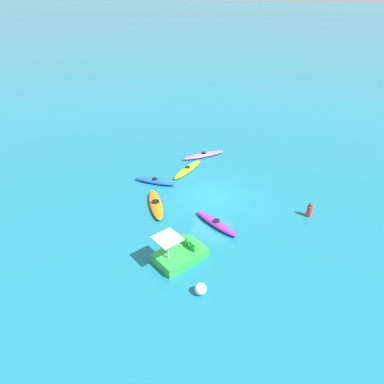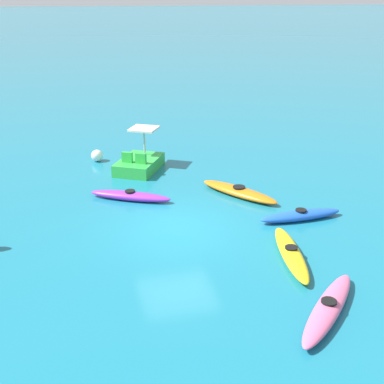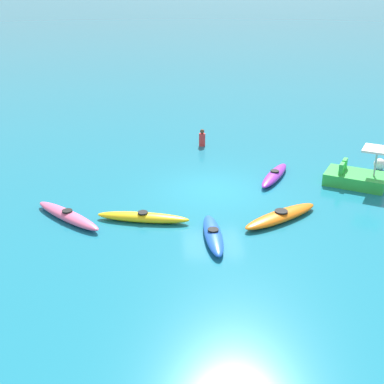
{
  "view_description": "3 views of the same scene",
  "coord_description": "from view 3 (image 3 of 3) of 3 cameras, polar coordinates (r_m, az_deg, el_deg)",
  "views": [
    {
      "loc": [
        -17.65,
        -5.16,
        11.43
      ],
      "look_at": [
        -0.35,
        1.2,
        0.36
      ],
      "focal_mm": 32.37,
      "sensor_mm": 36.0,
      "label": 1
    },
    {
      "loc": [
        14.33,
        -3.23,
        7.03
      ],
      "look_at": [
        -1.15,
        0.82,
        0.72
      ],
      "focal_mm": 47.31,
      "sensor_mm": 36.0,
      "label": 2
    },
    {
      "loc": [
        1.99,
        18.75,
        8.0
      ],
      "look_at": [
        0.94,
        0.98,
        0.35
      ],
      "focal_mm": 47.14,
      "sensor_mm": 36.0,
      "label": 3
    }
  ],
  "objects": [
    {
      "name": "kayak_yellow",
      "position": [
        17.89,
        -5.57,
        -2.86
      ],
      "size": [
        3.36,
        1.21,
        0.37
      ],
      "color": "yellow",
      "rests_on": "ground_plane"
    },
    {
      "name": "ground_plane",
      "position": [
        20.48,
        2.46,
        0.23
      ],
      "size": [
        600.0,
        600.0,
        0.0
      ],
      "primitive_type": "plane",
      "color": "#19728C"
    },
    {
      "name": "person_near_shore",
      "position": [
        25.79,
        1.15,
        6.07
      ],
      "size": [
        0.36,
        0.36,
        0.88
      ],
      "color": "red",
      "rests_on": "ground_plane"
    },
    {
      "name": "kayak_purple",
      "position": [
        21.85,
        9.31,
        1.9
      ],
      "size": [
        1.97,
        2.95,
        0.37
      ],
      "color": "purple",
      "rests_on": "ground_plane"
    },
    {
      "name": "kayak_pink",
      "position": [
        18.47,
        -13.89,
        -2.6
      ],
      "size": [
        2.82,
        2.81,
        0.37
      ],
      "color": "pink",
      "rests_on": "ground_plane"
    },
    {
      "name": "buoy_white",
      "position": [
        24.04,
        20.46,
        2.96
      ],
      "size": [
        0.53,
        0.53,
        0.53
      ],
      "primitive_type": "sphere",
      "color": "white",
      "rests_on": "ground_plane"
    },
    {
      "name": "kayak_blue",
      "position": [
        16.66,
        2.4,
        -4.84
      ],
      "size": [
        0.66,
        2.9,
        0.37
      ],
      "color": "blue",
      "rests_on": "ground_plane"
    },
    {
      "name": "pedal_boat_green",
      "position": [
        21.96,
        18.07,
        1.63
      ],
      "size": [
        2.83,
        2.5,
        1.68
      ],
      "color": "green",
      "rests_on": "ground_plane"
    },
    {
      "name": "kayak_orange",
      "position": [
        18.18,
        10.02,
        -2.68
      ],
      "size": [
        3.21,
        2.44,
        0.37
      ],
      "color": "orange",
      "rests_on": "ground_plane"
    }
  ]
}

